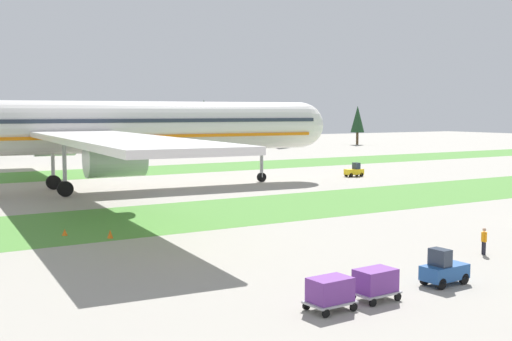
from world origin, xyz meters
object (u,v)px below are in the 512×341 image
object	(u,v)px
cargo_dolly_lead	(375,282)
pushback_tractor	(354,171)
taxiway_marker_0	(65,232)
airliner	(76,127)
baggage_tug	(444,270)
ground_crew_marshaller	(484,240)
taxiway_marker_1	(110,234)
cargo_dolly_second	(330,291)

from	to	relation	value
cargo_dolly_lead	pushback_tractor	world-z (taller)	pushback_tractor
pushback_tractor	taxiway_marker_0	xyz separation A→B (m)	(-46.68, -22.70, -0.57)
airliner	baggage_tug	world-z (taller)	airliner
ground_crew_marshaller	taxiway_marker_1	bearing A→B (deg)	74.87
cargo_dolly_second	cargo_dolly_lead	bearing A→B (deg)	90.00
cargo_dolly_second	baggage_tug	bearing A→B (deg)	90.00
ground_crew_marshaller	taxiway_marker_0	xyz separation A→B (m)	(-21.36, 20.47, -0.70)
airliner	taxiway_marker_0	bearing A→B (deg)	-13.61
cargo_dolly_second	taxiway_marker_1	xyz separation A→B (m)	(-3.10, 21.93, -0.61)
airliner	pushback_tractor	xyz separation A→B (m)	(38.44, -2.86, -6.58)
pushback_tractor	taxiway_marker_0	world-z (taller)	pushback_tractor
baggage_tug	cargo_dolly_second	distance (m)	7.93
ground_crew_marshaller	taxiway_marker_1	world-z (taller)	ground_crew_marshaller
cargo_dolly_second	taxiway_marker_1	distance (m)	22.16
cargo_dolly_lead	pushback_tractor	xyz separation A→B (m)	(38.13, 47.23, -0.10)
ground_crew_marshaller	airliner	bearing A→B (deg)	44.06
cargo_dolly_second	taxiway_marker_0	distance (m)	25.34
cargo_dolly_second	ground_crew_marshaller	world-z (taller)	ground_crew_marshaller
airliner	ground_crew_marshaller	size ratio (longest dim) A/B	46.11
cargo_dolly_lead	taxiway_marker_0	distance (m)	25.99
cargo_dolly_second	airliner	bearing A→B (deg)	173.93
pushback_tractor	taxiway_marker_1	xyz separation A→B (m)	(-44.13, -25.46, -0.50)
taxiway_marker_0	ground_crew_marshaller	bearing A→B (deg)	-43.79
taxiway_marker_0	taxiway_marker_1	size ratio (longest dim) A/B	0.79
ground_crew_marshaller	taxiway_marker_1	xyz separation A→B (m)	(-18.81, 17.71, -0.63)
taxiway_marker_1	ground_crew_marshaller	bearing A→B (deg)	-43.29
airliner	taxiway_marker_0	distance (m)	27.79
taxiway_marker_0	airliner	bearing A→B (deg)	72.13
cargo_dolly_second	taxiway_marker_0	xyz separation A→B (m)	(-5.65, 24.69, -0.67)
cargo_dolly_lead	taxiway_marker_0	xyz separation A→B (m)	(-8.55, 24.53, -0.67)
cargo_dolly_second	ground_crew_marshaller	xyz separation A→B (m)	(15.70, 4.22, 0.03)
ground_crew_marshaller	taxiway_marker_1	size ratio (longest dim) A/B	2.79
pushback_tractor	ground_crew_marshaller	xyz separation A→B (m)	(-25.33, -43.17, 0.13)
taxiway_marker_0	taxiway_marker_1	bearing A→B (deg)	-47.24
baggage_tug	taxiway_marker_1	xyz separation A→B (m)	(-11.02, 21.50, -0.50)
airliner	ground_crew_marshaller	distance (m)	48.30
cargo_dolly_lead	cargo_dolly_second	bearing A→B (deg)	-90.00
airliner	ground_crew_marshaller	world-z (taller)	airliner
airliner	pushback_tractor	size ratio (longest dim) A/B	29.83
taxiway_marker_1	pushback_tractor	bearing A→B (deg)	29.98
airliner	cargo_dolly_second	world-z (taller)	airliner
taxiway_marker_1	cargo_dolly_lead	bearing A→B (deg)	-74.60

